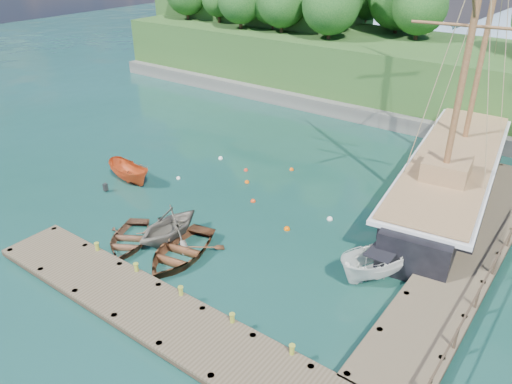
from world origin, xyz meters
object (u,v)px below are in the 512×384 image
Objects in this scene: schooner at (451,178)px; rowboat_2 at (180,257)px; rowboat_1 at (170,240)px; rowboat_0 at (129,244)px; motorboat_orange at (131,181)px; cabin_boat_white at (378,276)px.

rowboat_2 is at bearing -127.44° from schooner.
rowboat_1 is 0.83× the size of rowboat_2.
rowboat_2 is at bearing -18.63° from rowboat_0.
rowboat_1 is at bearing 13.67° from rowboat_0.
cabin_boat_white reaches higher than motorboat_orange.
rowboat_0 is 0.83× the size of cabin_boat_white.
rowboat_2 is 1.02× the size of cabin_boat_white.
schooner is (-0.07, 10.95, 1.12)m from cabin_boat_white.
rowboat_2 is at bearing -108.61° from motorboat_orange.
rowboat_0 is at bearing -178.05° from rowboat_2.
schooner is at bearing 49.02° from rowboat_2.
rowboat_0 is 0.98× the size of rowboat_1.
cabin_boat_white is 11.00m from schooner.
rowboat_1 is 1.03× the size of motorboat_orange.
schooner is at bearing -50.70° from motorboat_orange.
schooner reaches higher than rowboat_2.
rowboat_1 is 0.15× the size of schooner.
rowboat_2 is 10.25m from cabin_boat_white.
rowboat_0 is 20.49m from schooner.
cabin_boat_white is (12.28, 5.48, 0.00)m from rowboat_0.
rowboat_1 is 18.31m from schooner.
rowboat_2 is at bearing -27.14° from rowboat_1.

